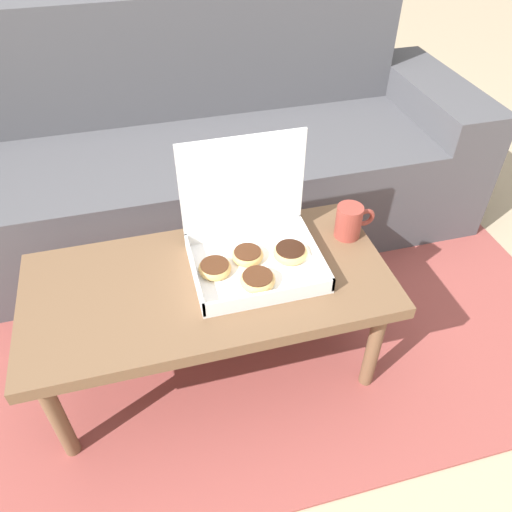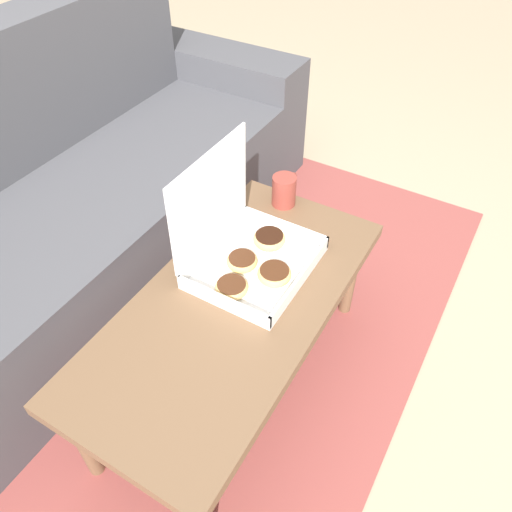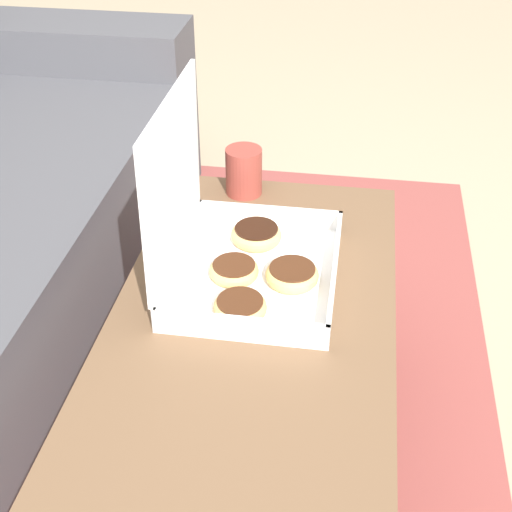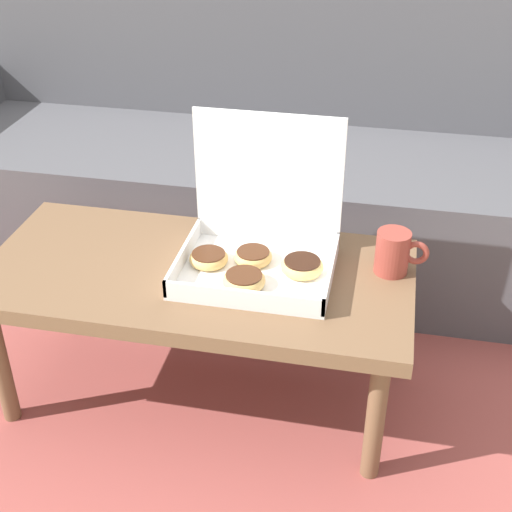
# 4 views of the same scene
# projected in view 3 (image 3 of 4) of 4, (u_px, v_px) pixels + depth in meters

# --- Properties ---
(ground_plane) EXTENTS (12.00, 12.00, 0.00)m
(ground_plane) POSITION_uv_depth(u_px,v_px,m) (238.00, 476.00, 1.47)
(ground_plane) COLOR tan
(area_rug) EXTENTS (2.61, 1.69, 0.01)m
(area_rug) POSITION_uv_depth(u_px,v_px,m) (97.00, 457.00, 1.50)
(area_rug) COLOR #994742
(area_rug) RESTS_ON ground_plane
(coffee_table) EXTENTS (1.04, 0.50, 0.41)m
(coffee_table) POSITION_uv_depth(u_px,v_px,m) (249.00, 347.00, 1.26)
(coffee_table) COLOR brown
(coffee_table) RESTS_ON ground_plane
(pastry_box) EXTENTS (0.37, 0.30, 0.35)m
(pastry_box) POSITION_uv_depth(u_px,v_px,m) (238.00, 249.00, 1.32)
(pastry_box) COLOR white
(pastry_box) RESTS_ON coffee_table
(coffee_mug) EXTENTS (0.13, 0.08, 0.11)m
(coffee_mug) POSITION_uv_depth(u_px,v_px,m) (244.00, 170.00, 1.59)
(coffee_mug) COLOR #993D33
(coffee_mug) RESTS_ON coffee_table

